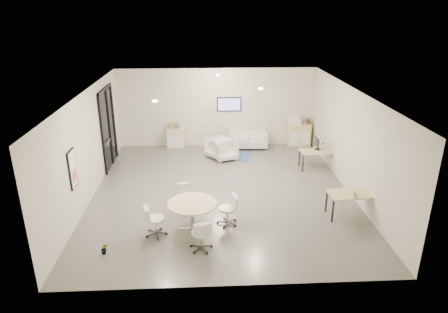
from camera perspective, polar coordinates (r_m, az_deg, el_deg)
room_shell at (r=12.06m, az=-0.31°, el=1.77°), size 9.60×10.60×4.80m
glass_door at (r=14.86m, az=-16.23°, el=4.27°), size 0.09×1.90×2.85m
artwork at (r=11.12m, az=-20.81°, el=-1.68°), size 0.05×0.54×1.04m
wall_tv at (r=16.32m, az=0.72°, el=7.47°), size 0.98×0.06×0.58m
ceiling_spots at (r=12.44m, az=-1.44°, el=9.91°), size 3.14×4.14×0.03m
sideboard_left at (r=16.53m, az=-6.91°, el=2.65°), size 0.73×0.38×0.82m
sideboard_right at (r=16.89m, az=10.63°, el=3.05°), size 0.94×0.45×0.94m
books at (r=16.38m, az=-7.11°, el=4.38°), size 0.43×0.14×0.22m
printer at (r=16.67m, az=10.05°, el=5.07°), size 0.48×0.42×0.32m
loveseat at (r=16.45m, az=3.50°, el=2.33°), size 1.57×0.85×0.57m
blue_rug at (r=15.68m, az=0.73°, el=0.21°), size 1.92×1.59×0.01m
armchair_left at (r=15.33m, az=-0.78°, el=1.37°), size 1.10×1.11×0.84m
armchair_right at (r=15.13m, az=0.18°, el=1.07°), size 0.99×0.96×0.82m
desk_rear at (r=14.61m, az=13.33°, el=0.55°), size 1.34×0.75×0.67m
desk_front at (r=11.59m, az=17.98°, el=-5.31°), size 1.43×0.82×0.71m
monitor at (r=14.64m, az=13.12°, el=1.87°), size 0.20×0.50×0.44m
round_table at (r=10.41m, az=-4.60°, el=-7.03°), size 1.28×1.28×0.78m
meeting_chairs at (r=10.55m, az=-4.55°, el=-8.39°), size 2.56×2.56×0.82m
plant_cabinet at (r=16.80m, az=11.97°, el=4.97°), size 0.31×0.34×0.25m
plant_floor at (r=10.15m, az=-16.69°, el=-12.88°), size 0.19×0.31×0.13m
cup at (r=11.32m, az=18.17°, el=-5.19°), size 0.17×0.15×0.14m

